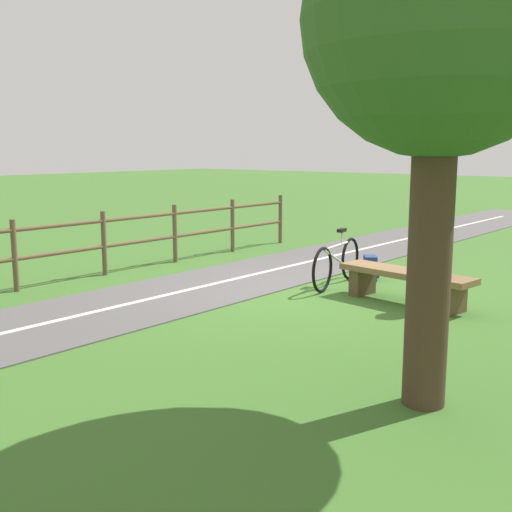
{
  "coord_description": "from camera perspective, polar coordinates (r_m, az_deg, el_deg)",
  "views": [
    {
      "loc": [
        -5.19,
        7.27,
        2.02
      ],
      "look_at": [
        -1.02,
        2.1,
        0.88
      ],
      "focal_mm": 44.03,
      "sensor_mm": 36.0,
      "label": 1
    }
  ],
  "objects": [
    {
      "name": "bicycle",
      "position": [
        9.38,
        7.37,
        -0.58
      ],
      "size": [
        0.32,
        1.71,
        0.84
      ],
      "rotation": [
        0.0,
        0.0,
        1.73
      ],
      "color": "black",
      "rests_on": "ground_plane"
    },
    {
      "name": "bench",
      "position": [
        8.47,
        13.42,
        -2.15
      ],
      "size": [
        1.91,
        0.73,
        0.44
      ],
      "rotation": [
        0.0,
        0.0,
        -0.15
      ],
      "color": "brown",
      "rests_on": "ground_plane"
    },
    {
      "name": "person_seated",
      "position": [
        8.17,
        15.99,
        0.32
      ],
      "size": [
        0.35,
        0.35,
        0.68
      ],
      "rotation": [
        0.0,
        0.0,
        -0.15
      ],
      "color": "#38383D",
      "rests_on": "bench"
    },
    {
      "name": "fence_roadside",
      "position": [
        9.52,
        -21.11,
        0.58
      ],
      "size": [
        0.34,
        12.36,
        1.04
      ],
      "rotation": [
        0.0,
        0.0,
        1.55
      ],
      "color": "brown",
      "rests_on": "ground_plane"
    },
    {
      "name": "ground_plane",
      "position": [
        9.16,
        3.27,
        -3.0
      ],
      "size": [
        80.0,
        80.0,
        0.0
      ],
      "primitive_type": "plane",
      "color": "#3D6B28"
    },
    {
      "name": "tree_by_path",
      "position": [
        5.02,
        16.43,
        19.59
      ],
      "size": [
        2.05,
        2.05,
        3.99
      ],
      "color": "#473323",
      "rests_on": "ground_plane"
    },
    {
      "name": "backpack",
      "position": [
        9.89,
        10.36,
        -1.1
      ],
      "size": [
        0.32,
        0.34,
        0.38
      ],
      "rotation": [
        0.0,
        0.0,
        2.19
      ],
      "color": "navy",
      "rests_on": "ground_plane"
    }
  ]
}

